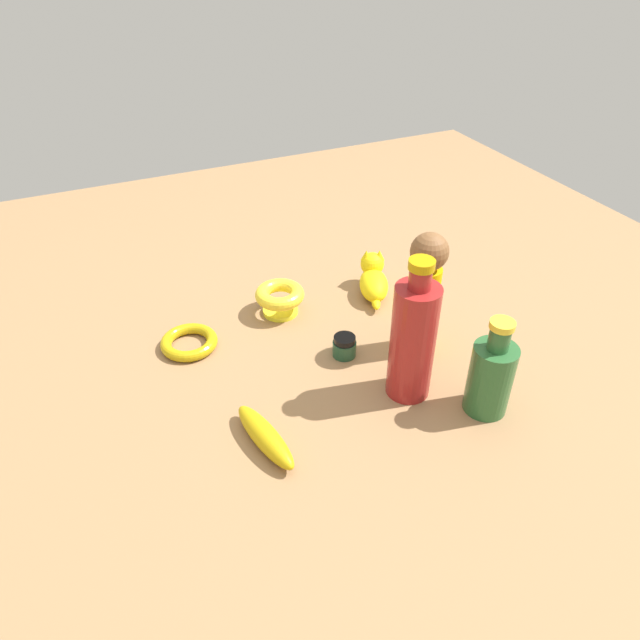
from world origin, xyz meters
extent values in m
plane|color=#936D47|center=(0.00, 0.00, 0.00)|extent=(2.00, 2.00, 0.00)
cylinder|color=maroon|center=(-0.10, 0.15, 0.11)|extent=(0.08, 0.08, 0.21)
cylinder|color=maroon|center=(-0.10, 0.15, 0.23)|extent=(0.04, 0.04, 0.03)
cylinder|color=#BC8E08|center=(-0.10, 0.15, 0.25)|extent=(0.04, 0.04, 0.01)
ellipsoid|color=yellow|center=(-0.19, -0.14, 0.03)|extent=(0.10, 0.13, 0.05)
sphere|color=yellow|center=(-0.21, -0.19, 0.05)|extent=(0.05, 0.05, 0.05)
cone|color=yellow|center=(-0.20, -0.19, 0.07)|extent=(0.02, 0.02, 0.02)
cone|color=yellow|center=(-0.22, -0.18, 0.07)|extent=(0.02, 0.02, 0.02)
ellipsoid|color=yellow|center=(-0.17, -0.10, 0.02)|extent=(0.04, 0.05, 0.02)
ellipsoid|color=gold|center=(0.17, 0.16, 0.02)|extent=(0.07, 0.16, 0.04)
cylinder|color=yellow|center=(0.01, -0.16, 0.01)|extent=(0.07, 0.07, 0.01)
torus|color=yellow|center=(0.01, -0.16, 0.04)|extent=(0.10, 0.10, 0.03)
torus|color=#B99A0F|center=(0.21, -0.13, 0.01)|extent=(0.11, 0.11, 0.02)
cylinder|color=#2A5D2E|center=(-0.20, 0.24, 0.06)|extent=(0.07, 0.07, 0.13)
cylinder|color=#2A5D2E|center=(-0.20, 0.24, 0.15)|extent=(0.03, 0.03, 0.04)
cylinder|color=yellow|center=(-0.20, 0.24, 0.17)|extent=(0.04, 0.04, 0.01)
cylinder|color=#21492F|center=(-0.04, 0.01, 0.02)|extent=(0.04, 0.04, 0.03)
cylinder|color=yellow|center=(-0.04, 0.01, 0.03)|extent=(0.04, 0.04, 0.00)
cylinder|color=black|center=(-0.04, 0.01, 0.04)|extent=(0.04, 0.04, 0.01)
cylinder|color=#EEBC05|center=(-0.18, 0.05, 0.09)|extent=(0.08, 0.08, 0.17)
sphere|color=brown|center=(-0.18, 0.05, 0.21)|extent=(0.07, 0.07, 0.07)
camera|label=1|loc=(0.35, 0.76, 0.69)|focal=32.61mm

